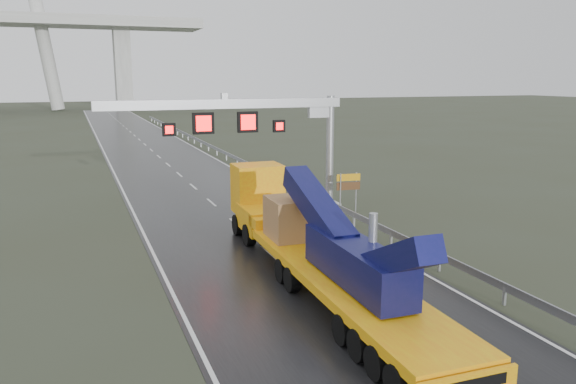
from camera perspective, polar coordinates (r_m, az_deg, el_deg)
name	(u,v)px	position (r m, az deg, el deg)	size (l,w,h in m)	color
ground	(373,344)	(18.69, 8.67, -15.01)	(400.00, 400.00, 0.00)	#333726
road	(168,165)	(55.72, -12.09, 2.72)	(11.00, 200.00, 0.02)	black
guardrail	(260,170)	(47.38, -2.87, 2.28)	(0.20, 140.00, 1.40)	gray
sign_gantry	(259,123)	(34.22, -3.01, 7.00)	(14.90, 1.20, 7.42)	#A7A8A3
heavy_haul_truck	(304,233)	(24.19, 1.61, -4.19)	(3.27, 19.35, 4.53)	yellow
exit_sign_pair	(348,185)	(34.66, 6.15, 0.66)	(1.50, 0.26, 2.59)	#989BA1
striped_barrier	(310,196)	(37.35, 2.23, -0.44)	(0.67, 0.36, 1.13)	red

